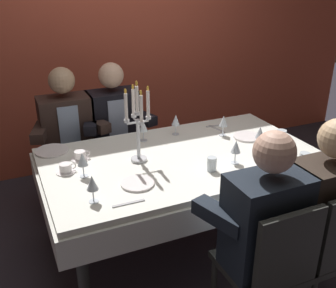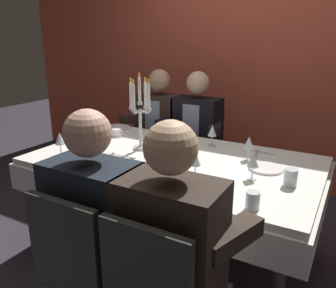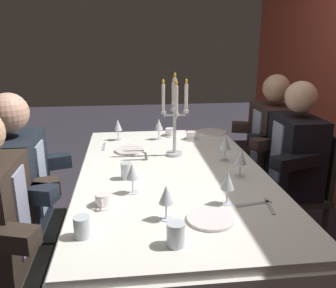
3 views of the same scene
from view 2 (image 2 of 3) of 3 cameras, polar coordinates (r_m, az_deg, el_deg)
The scene contains 27 objects.
ground_plane at distance 2.67m, azimuth 0.85°, elevation -17.40°, with size 12.00×12.00×0.00m, color #302C35.
back_wall at distance 3.74m, azimuth 13.62°, elevation 14.22°, with size 6.00×0.12×2.70m, color #C14D36.
dining_table at distance 2.38m, azimuth 0.92°, elevation -5.00°, with size 1.94×1.14×0.74m.
candelabra at distance 2.45m, azimuth -4.68°, elevation 4.99°, with size 0.19×0.19×0.56m.
dinner_plate_0 at distance 3.12m, azimuth -8.54°, elevation 2.72°, with size 0.23×0.23×0.01m, color white.
dinner_plate_1 at distance 2.36m, azimuth -11.05°, elevation -2.19°, with size 0.21×0.21×0.01m, color white.
dinner_plate_2 at distance 2.21m, azimuth 16.02°, elevation -3.92°, with size 0.22×0.22×0.01m, color white.
wine_glass_0 at distance 2.67m, azimuth -12.49°, elevation 2.46°, with size 0.07×0.07×0.16m.
wine_glass_1 at distance 2.67m, azimuth 1.80°, elevation 2.83°, with size 0.07×0.07×0.16m.
wine_glass_2 at distance 2.47m, azimuth -17.63°, elevation 0.77°, with size 0.07×0.07×0.16m.
wine_glass_3 at distance 2.57m, azimuth 7.40°, elevation 2.16°, with size 0.07×0.07×0.16m.
wine_glass_4 at distance 2.32m, azimuth 13.34°, elevation 0.12°, with size 0.07×0.07×0.16m.
wine_glass_5 at distance 2.00m, azimuth 14.01°, elevation -2.70°, with size 0.07×0.07×0.16m.
wine_glass_6 at distance 1.97m, azimuth 4.60°, elevation -2.51°, with size 0.07×0.07×0.16m.
water_tumbler_0 at distance 1.69m, azimuth 13.96°, elevation -9.15°, with size 0.07×0.07×0.09m, color silver.
water_tumbler_1 at distance 2.00m, azimuth 19.79°, elevation -5.29°, with size 0.07×0.07×0.10m, color silver.
water_tumbler_2 at distance 2.05m, azimuth -0.83°, elevation -3.68°, with size 0.06×0.06×0.09m, color silver.
coffee_cup_0 at distance 2.86m, azimuth -8.57°, elevation 1.79°, with size 0.13×0.12×0.06m.
coffee_cup_1 at distance 2.83m, azimuth -12.44°, elevation 1.39°, with size 0.13×0.12×0.06m.
coffee_cup_2 at distance 1.83m, azimuth 6.27°, elevation -7.16°, with size 0.13×0.12×0.06m.
knife_0 at distance 2.32m, azimuth -16.25°, elevation -3.08°, with size 0.19×0.02×0.01m, color #B7B7BC.
fork_1 at distance 2.52m, azimuth 15.57°, elevation -1.38°, with size 0.17×0.02×0.01m, color #B7B7BC.
knife_2 at distance 2.47m, azimuth 14.53°, elevation -1.70°, with size 0.19×0.02×0.01m, color #B7B7BC.
seated_diner_0 at distance 3.37m, azimuth -1.34°, elevation 3.83°, with size 0.63×0.48×1.24m.
seated_diner_1 at distance 3.19m, azimuth 4.89°, elevation 2.99°, with size 0.63×0.48×1.24m.
seated_diner_2 at distance 1.64m, azimuth -12.46°, elevation -11.84°, with size 0.63×0.48×1.24m.
seated_diner_3 at distance 1.43m, azimuth 0.28°, elevation -16.05°, with size 0.63×0.48×1.24m.
Camera 2 is at (1.05, -1.93, 1.52)m, focal length 36.50 mm.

